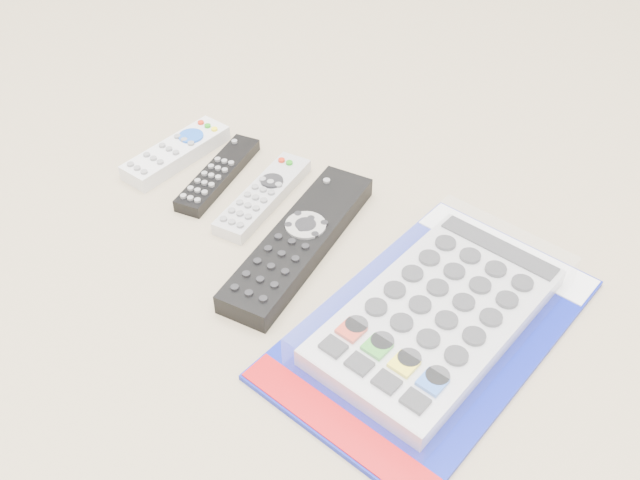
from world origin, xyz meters
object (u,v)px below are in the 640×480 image
Objects in this scene: remote_silver_dvd at (263,196)px; jumbo_remote_packaged at (437,314)px; remote_large_black at (300,241)px; remote_small_grey at (176,152)px; remote_slim_black at (218,174)px.

remote_silver_dvd is 0.46× the size of jumbo_remote_packaged.
remote_large_black is at bearing -178.89° from jumbo_remote_packaged.
remote_small_grey is 0.25m from remote_large_black.
remote_slim_black is 0.36m from jumbo_remote_packaged.
remote_silver_dvd is 0.64× the size of remote_large_black.
remote_silver_dvd is at bearing 145.84° from remote_large_black.
remote_small_grey is 0.15m from remote_silver_dvd.
remote_large_black is at bearing -8.17° from remote_small_grey.
remote_slim_black is 0.62× the size of remote_large_black.
remote_large_black is at bearing -27.36° from remote_slim_black.
remote_large_black is (0.09, -0.05, 0.00)m from remote_silver_dvd.
jumbo_remote_packaged is (0.28, -0.06, 0.01)m from remote_silver_dvd.
jumbo_remote_packaged reaches higher than remote_small_grey.
jumbo_remote_packaged reaches higher than remote_large_black.
remote_slim_black and remote_silver_dvd have the same top height.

